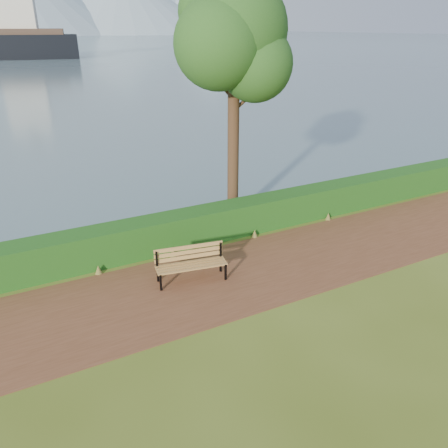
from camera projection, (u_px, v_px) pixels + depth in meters
ground at (242, 281)px, 11.23m from camera, size 140.00×140.00×0.00m
path at (237, 275)px, 11.47m from camera, size 40.00×3.40×0.01m
hedge at (200, 226)px, 13.13m from camera, size 32.00×0.85×1.00m
bench at (191, 261)px, 11.10m from camera, size 1.86×0.82×0.90m
tree at (234, 37)px, 12.35m from camera, size 3.79×3.21×7.67m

